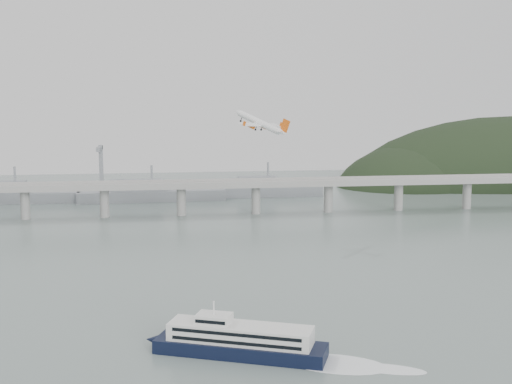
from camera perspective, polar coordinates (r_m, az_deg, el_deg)
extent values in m
plane|color=slate|center=(266.58, 1.65, -9.38)|extent=(900.00, 900.00, 0.00)
cube|color=gray|center=(456.53, -2.50, 0.61)|extent=(800.00, 22.00, 2.20)
cube|color=gray|center=(445.90, -2.37, 0.68)|extent=(800.00, 0.60, 1.80)
cube|color=gray|center=(466.64, -2.62, 1.02)|extent=(800.00, 0.60, 1.80)
cylinder|color=gray|center=(464.43, -18.67, -1.00)|extent=(6.00, 6.00, 21.00)
cylinder|color=gray|center=(457.63, -12.52, -0.89)|extent=(6.00, 6.00, 21.00)
cylinder|color=gray|center=(456.25, -6.25, -0.77)|extent=(6.00, 6.00, 21.00)
cylinder|color=gray|center=(460.33, -0.01, -0.64)|extent=(6.00, 6.00, 21.00)
cylinder|color=gray|center=(469.72, 6.04, -0.51)|extent=(6.00, 6.00, 21.00)
cylinder|color=gray|center=(484.12, 11.79, -0.38)|extent=(6.00, 6.00, 21.00)
cylinder|color=gray|center=(503.10, 17.16, -0.25)|extent=(6.00, 6.00, 21.00)
ellipsoid|color=black|center=(666.55, 20.16, -0.77)|extent=(320.00, 150.00, 156.00)
ellipsoid|color=black|center=(617.50, 12.81, -0.58)|extent=(140.00, 110.00, 96.00)
cube|color=slate|center=(537.01, -19.37, -0.43)|extent=(95.67, 20.15, 8.00)
cube|color=slate|center=(537.91, -20.40, 0.40)|extent=(33.90, 15.02, 8.00)
cylinder|color=slate|center=(534.95, -19.45, 1.27)|extent=(1.60, 1.60, 14.00)
cube|color=slate|center=(521.22, -8.65, -0.30)|extent=(110.55, 21.43, 8.00)
cube|color=slate|center=(520.38, -9.88, 0.55)|extent=(39.01, 16.73, 8.00)
cylinder|color=slate|center=(519.10, -8.69, 1.45)|extent=(1.60, 1.60, 14.00)
cube|color=slate|center=(537.41, 1.00, 0.05)|extent=(85.00, 13.60, 8.00)
cube|color=slate|center=(535.08, 0.10, 0.88)|extent=(29.75, 11.90, 8.00)
cylinder|color=slate|center=(535.35, 1.01, 1.75)|extent=(1.60, 1.60, 14.00)
cube|color=slate|center=(555.87, -12.77, 1.78)|extent=(3.00, 3.00, 40.00)
cube|color=slate|center=(544.25, -12.92, 3.55)|extent=(3.00, 28.00, 3.00)
cube|color=black|center=(218.11, -1.31, -12.88)|extent=(54.52, 32.27, 4.29)
cone|color=black|center=(227.19, -8.52, -12.09)|extent=(6.59, 6.01, 4.29)
cube|color=silver|center=(216.42, -1.32, -11.69)|extent=(45.77, 27.03, 5.36)
cube|color=black|center=(211.04, -1.73, -11.81)|extent=(37.79, 15.63, 1.07)
cube|color=black|center=(211.94, -1.72, -12.47)|extent=(37.79, 15.63, 1.07)
cube|color=black|center=(220.87, -0.93, -10.88)|extent=(37.79, 15.63, 1.07)
cube|color=black|center=(221.73, -0.93, -11.51)|extent=(37.79, 15.63, 1.07)
cube|color=silver|center=(217.42, -3.54, -10.47)|extent=(12.78, 11.02, 2.79)
cube|color=black|center=(214.00, -3.86, -10.78)|extent=(8.98, 3.78, 1.07)
cylinder|color=silver|center=(216.35, -3.54, -9.60)|extent=(0.70, 0.70, 4.29)
ellipsoid|color=white|center=(213.27, 6.72, -14.05)|extent=(34.45, 26.02, 0.21)
ellipsoid|color=white|center=(212.02, 10.88, -14.28)|extent=(24.37, 15.94, 0.21)
cylinder|color=white|center=(363.10, 0.26, 5.83)|extent=(20.50, 22.39, 12.52)
cone|color=white|center=(371.94, -1.56, 6.69)|extent=(5.87, 5.92, 4.67)
cone|color=white|center=(354.38, 2.24, 4.96)|extent=(6.60, 6.50, 5.00)
cube|color=white|center=(362.76, 0.33, 5.63)|extent=(26.38, 27.04, 3.59)
cube|color=white|center=(354.75, 2.15, 5.13)|extent=(10.27, 10.50, 1.85)
cube|color=#E3590F|center=(353.61, 2.44, 5.55)|extent=(4.88, 4.45, 7.44)
cylinder|color=#E3590F|center=(368.19, 0.58, 5.51)|extent=(4.75, 4.91, 3.52)
cylinder|color=black|center=(369.31, 0.34, 5.62)|extent=(2.35, 2.20, 2.23)
cube|color=white|center=(367.99, 0.63, 5.65)|extent=(2.11, 2.04, 1.93)
cylinder|color=#E3590F|center=(359.54, -0.42, 5.52)|extent=(4.75, 4.91, 3.52)
cylinder|color=black|center=(360.69, -0.66, 5.64)|extent=(2.35, 2.20, 2.23)
cube|color=white|center=(359.34, -0.37, 5.67)|extent=(2.11, 2.04, 1.93)
cylinder|color=black|center=(365.18, 0.48, 5.37)|extent=(1.12, 0.96, 2.33)
cylinder|color=black|center=(365.40, 0.43, 5.21)|extent=(1.28, 1.21, 1.39)
cylinder|color=black|center=(361.08, 0.01, 5.38)|extent=(1.12, 0.96, 2.33)
cylinder|color=black|center=(361.30, -0.04, 5.22)|extent=(1.28, 1.21, 1.39)
cylinder|color=black|center=(370.24, -1.24, 6.09)|extent=(1.12, 0.96, 2.33)
cylinder|color=black|center=(370.46, -1.29, 5.93)|extent=(1.28, 1.21, 1.39)
cube|color=#E3590F|center=(375.04, 2.10, 5.66)|extent=(1.81, 1.65, 2.73)
cube|color=#E3590F|center=(348.14, -0.98, 5.73)|extent=(1.81, 1.65, 2.73)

